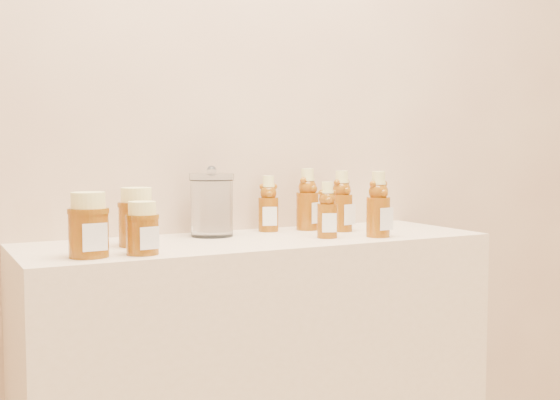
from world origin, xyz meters
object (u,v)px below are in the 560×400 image
bear_bottle_back_left (268,200)px  glass_canister (212,202)px  honey_jar_left (89,225)px  bear_bottle_front_left (327,206)px

bear_bottle_back_left → glass_canister: (-0.18, -0.03, 0.00)m
honey_jar_left → glass_canister: bearing=24.9°
bear_bottle_back_left → glass_canister: size_ratio=0.97×
bear_bottle_front_left → glass_canister: bearing=166.0°
glass_canister → honey_jar_left: bearing=-150.4°
bear_bottle_back_left → honey_jar_left: 0.60m
bear_bottle_back_left → bear_bottle_front_left: 0.21m
honey_jar_left → bear_bottle_front_left: bearing=-1.1°
bear_bottle_back_left → honey_jar_left: bear_bottle_back_left is taller
bear_bottle_back_left → bear_bottle_front_left: bearing=-51.3°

